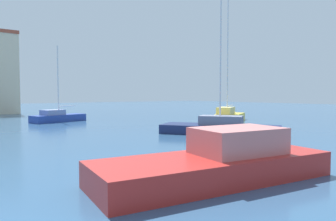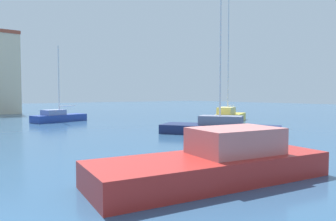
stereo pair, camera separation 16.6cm
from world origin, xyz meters
name	(u,v)px [view 2 (the right image)]	position (x,y,z in m)	size (l,w,h in m)	color
water	(108,127)	(15.00, 20.00, 0.00)	(160.00, 160.00, 0.00)	#2D5175
sailboat_blue_inner_mooring	(58,117)	(13.42, 28.32, 0.54)	(6.00, 3.26, 8.04)	#233D93
sailboat_yellow_behind_lamppost	(227,116)	(27.48, 17.19, 0.58)	(8.45, 6.04, 12.99)	gold
sailboat_navy_far_right	(220,127)	(19.32, 10.59, 0.49)	(6.92, 8.66, 9.98)	#19234C
motorboat_red_distant_north	(217,162)	(9.97, 1.97, 0.62)	(8.73, 4.11, 1.76)	#B22823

